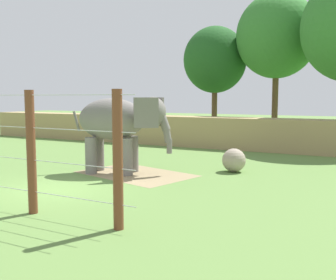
{
  "coord_description": "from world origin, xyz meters",
  "views": [
    {
      "loc": [
        9.7,
        -9.98,
        3.13
      ],
      "look_at": [
        2.04,
        4.28,
        1.4
      ],
      "focal_mm": 43.11,
      "sensor_mm": 36.0,
      "label": 1
    }
  ],
  "objects": [
    {
      "name": "ground_plane",
      "position": [
        0.0,
        0.0,
        0.0
      ],
      "size": [
        120.0,
        120.0,
        0.0
      ],
      "primitive_type": "plane",
      "color": "#5B7F3D"
    },
    {
      "name": "dirt_patch",
      "position": [
        0.86,
        3.71,
        0.0
      ],
      "size": [
        5.17,
        4.01,
        0.01
      ],
      "primitive_type": "cube",
      "rotation": [
        0.0,
        0.0,
        -0.25
      ],
      "color": "#937F5B",
      "rests_on": "ground"
    },
    {
      "name": "embankment_wall",
      "position": [
        0.0,
        13.39,
        0.94
      ],
      "size": [
        36.0,
        1.8,
        1.89
      ],
      "primitive_type": "cube",
      "color": "tan",
      "rests_on": "ground"
    },
    {
      "name": "elephant",
      "position": [
        0.15,
        3.57,
        2.08
      ],
      "size": [
        4.12,
        2.31,
        3.14
      ],
      "color": "slate",
      "rests_on": "ground"
    },
    {
      "name": "enrichment_ball",
      "position": [
        4.23,
        6.03,
        0.49
      ],
      "size": [
        0.99,
        0.99,
        0.99
      ],
      "primitive_type": "sphere",
      "color": "gray",
      "rests_on": "ground"
    },
    {
      "name": "tree_left_of_centre",
      "position": [
        -2.39,
        20.42,
        6.04
      ],
      "size": [
        5.0,
        5.0,
        8.69
      ],
      "color": "brown",
      "rests_on": "ground"
    },
    {
      "name": "tree_behind_wall",
      "position": [
        2.54,
        19.99,
        7.51
      ],
      "size": [
        5.84,
        5.84,
        10.6
      ],
      "color": "brown",
      "rests_on": "ground"
    }
  ]
}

